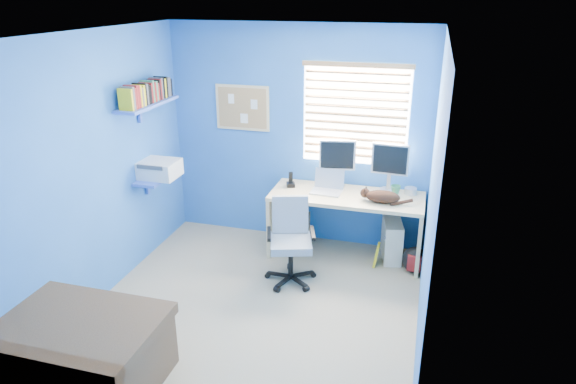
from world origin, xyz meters
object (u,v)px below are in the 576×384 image
(desk, at_px, (345,226))
(office_chair, at_px, (291,251))
(cat, at_px, (383,197))
(laptop, at_px, (327,183))
(tower_pc, at_px, (392,240))

(desk, xyz_separation_m, office_chair, (-0.45, -0.66, -0.05))
(desk, height_order, cat, cat)
(desk, height_order, laptop, laptop)
(office_chair, bearing_deg, cat, 32.64)
(cat, relative_size, tower_pc, 0.80)
(desk, relative_size, office_chair, 1.92)
(desk, bearing_deg, cat, -16.22)
(office_chair, bearing_deg, tower_pc, 37.26)
(laptop, relative_size, office_chair, 0.38)
(laptop, relative_size, tower_pc, 0.73)
(desk, bearing_deg, office_chair, -124.66)
(tower_pc, xyz_separation_m, office_chair, (-0.97, -0.73, 0.10))
(tower_pc, bearing_deg, office_chair, -153.73)
(cat, bearing_deg, desk, 172.23)
(desk, distance_m, cat, 0.60)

